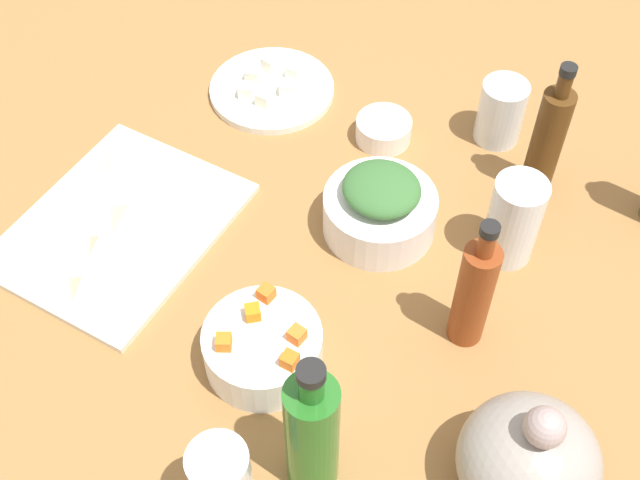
# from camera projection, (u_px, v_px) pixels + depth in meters

# --- Properties ---
(tabletop) EXTENTS (1.90, 1.90, 0.03)m
(tabletop) POSITION_uv_depth(u_px,v_px,m) (320.00, 270.00, 1.12)
(tabletop) COLOR olive
(tabletop) RESTS_ON ground
(cutting_board) EXTENTS (0.33, 0.27, 0.01)m
(cutting_board) POSITION_uv_depth(u_px,v_px,m) (120.00, 227.00, 1.15)
(cutting_board) COLOR silver
(cutting_board) RESTS_ON tabletop
(plate_tofu) EXTENTS (0.20, 0.20, 0.01)m
(plate_tofu) POSITION_uv_depth(u_px,v_px,m) (272.00, 90.00, 1.33)
(plate_tofu) COLOR white
(plate_tofu) RESTS_ON tabletop
(bowl_greens) EXTENTS (0.16, 0.16, 0.06)m
(bowl_greens) POSITION_uv_depth(u_px,v_px,m) (379.00, 213.00, 1.13)
(bowl_greens) COLOR white
(bowl_greens) RESTS_ON tabletop
(bowl_carrots) EXTENTS (0.15, 0.15, 0.06)m
(bowl_carrots) POSITION_uv_depth(u_px,v_px,m) (263.00, 348.00, 1.00)
(bowl_carrots) COLOR white
(bowl_carrots) RESTS_ON tabletop
(bowl_small_side) EXTENTS (0.08, 0.08, 0.04)m
(bowl_small_side) POSITION_uv_depth(u_px,v_px,m) (384.00, 130.00, 1.25)
(bowl_small_side) COLOR white
(bowl_small_side) RESTS_ON tabletop
(teapot) EXTENTS (0.17, 0.15, 0.17)m
(teapot) POSITION_uv_depth(u_px,v_px,m) (529.00, 461.00, 0.87)
(teapot) COLOR gray
(teapot) RESTS_ON tabletop
(bottle_0) EXTENTS (0.04, 0.04, 0.22)m
(bottle_0) POSITION_uv_depth(u_px,v_px,m) (548.00, 140.00, 1.13)
(bottle_0) COLOR #4E2F11
(bottle_0) RESTS_ON tabletop
(bottle_1) EXTENTS (0.04, 0.04, 0.21)m
(bottle_1) POSITION_uv_depth(u_px,v_px,m) (474.00, 292.00, 0.98)
(bottle_1) COLOR brown
(bottle_1) RESTS_ON tabletop
(bottle_3) EXTENTS (0.06, 0.06, 0.23)m
(bottle_3) POSITION_uv_depth(u_px,v_px,m) (312.00, 433.00, 0.85)
(bottle_3) COLOR #246920
(bottle_3) RESTS_ON tabletop
(drinking_glass_0) EXTENTS (0.07, 0.07, 0.13)m
(drinking_glass_0) POSITION_uv_depth(u_px,v_px,m) (514.00, 220.00, 1.07)
(drinking_glass_0) COLOR white
(drinking_glass_0) RESTS_ON tabletop
(drinking_glass_2) EXTENTS (0.07, 0.07, 0.10)m
(drinking_glass_2) POSITION_uv_depth(u_px,v_px,m) (501.00, 112.00, 1.23)
(drinking_glass_2) COLOR white
(drinking_glass_2) RESTS_ON tabletop
(carrot_cube_0) EXTENTS (0.02, 0.02, 0.02)m
(carrot_cube_0) POSITION_uv_depth(u_px,v_px,m) (224.00, 342.00, 0.96)
(carrot_cube_0) COLOR orange
(carrot_cube_0) RESTS_ON bowl_carrots
(carrot_cube_1) EXTENTS (0.02, 0.02, 0.02)m
(carrot_cube_1) POSITION_uv_depth(u_px,v_px,m) (290.00, 360.00, 0.94)
(carrot_cube_1) COLOR orange
(carrot_cube_1) RESTS_ON bowl_carrots
(carrot_cube_2) EXTENTS (0.03, 0.03, 0.02)m
(carrot_cube_2) POSITION_uv_depth(u_px,v_px,m) (253.00, 312.00, 0.98)
(carrot_cube_2) COLOR orange
(carrot_cube_2) RESTS_ON bowl_carrots
(carrot_cube_3) EXTENTS (0.02, 0.02, 0.02)m
(carrot_cube_3) POSITION_uv_depth(u_px,v_px,m) (297.00, 335.00, 0.96)
(carrot_cube_3) COLOR orange
(carrot_cube_3) RESTS_ON bowl_carrots
(carrot_cube_4) EXTENTS (0.02, 0.02, 0.02)m
(carrot_cube_4) POSITION_uv_depth(u_px,v_px,m) (266.00, 293.00, 1.00)
(carrot_cube_4) COLOR orange
(carrot_cube_4) RESTS_ON bowl_carrots
(chopped_greens_mound) EXTENTS (0.12, 0.13, 0.04)m
(chopped_greens_mound) POSITION_uv_depth(u_px,v_px,m) (382.00, 189.00, 1.09)
(chopped_greens_mound) COLOR #396B34
(chopped_greens_mound) RESTS_ON bowl_greens
(tofu_cube_0) EXTENTS (0.03, 0.03, 0.02)m
(tofu_cube_0) POSITION_uv_depth(u_px,v_px,m) (253.00, 75.00, 1.32)
(tofu_cube_0) COLOR white
(tofu_cube_0) RESTS_ON plate_tofu
(tofu_cube_1) EXTENTS (0.03, 0.03, 0.02)m
(tofu_cube_1) POSITION_uv_depth(u_px,v_px,m) (287.00, 88.00, 1.30)
(tofu_cube_1) COLOR white
(tofu_cube_1) RESTS_ON plate_tofu
(tofu_cube_2) EXTENTS (0.03, 0.03, 0.02)m
(tofu_cube_2) POSITION_uv_depth(u_px,v_px,m) (246.00, 90.00, 1.30)
(tofu_cube_2) COLOR white
(tofu_cube_2) RESTS_ON plate_tofu
(tofu_cube_3) EXTENTS (0.02, 0.02, 0.02)m
(tofu_cube_3) POSITION_uv_depth(u_px,v_px,m) (294.00, 71.00, 1.33)
(tofu_cube_3) COLOR white
(tofu_cube_3) RESTS_ON plate_tofu
(tofu_cube_4) EXTENTS (0.03, 0.03, 0.02)m
(tofu_cube_4) POSITION_uv_depth(u_px,v_px,m) (270.00, 63.00, 1.34)
(tofu_cube_4) COLOR white
(tofu_cube_4) RESTS_ON plate_tofu
(tofu_cube_5) EXTENTS (0.02, 0.02, 0.02)m
(tofu_cube_5) POSITION_uv_depth(u_px,v_px,m) (264.00, 98.00, 1.29)
(tofu_cube_5) COLOR silver
(tofu_cube_5) RESTS_ON plate_tofu
(dumpling_0) EXTENTS (0.05, 0.05, 0.02)m
(dumpling_0) POSITION_uv_depth(u_px,v_px,m) (101.00, 241.00, 1.11)
(dumpling_0) COLOR beige
(dumpling_0) RESTS_ON cutting_board
(dumpling_1) EXTENTS (0.04, 0.05, 0.03)m
(dumpling_1) POSITION_uv_depth(u_px,v_px,m) (84.00, 282.00, 1.06)
(dumpling_1) COLOR beige
(dumpling_1) RESTS_ON cutting_board
(dumpling_2) EXTENTS (0.05, 0.05, 0.03)m
(dumpling_2) POSITION_uv_depth(u_px,v_px,m) (111.00, 161.00, 1.20)
(dumpling_2) COLOR beige
(dumpling_2) RESTS_ON cutting_board
(dumpling_3) EXTENTS (0.06, 0.06, 0.03)m
(dumpling_3) POSITION_uv_depth(u_px,v_px,m) (130.00, 212.00, 1.14)
(dumpling_3) COLOR beige
(dumpling_3) RESTS_ON cutting_board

